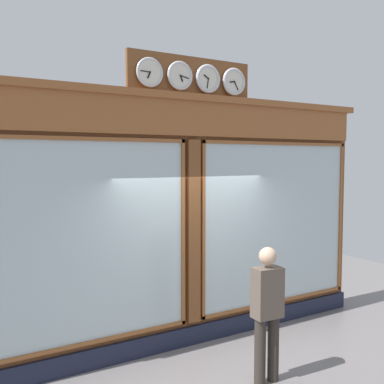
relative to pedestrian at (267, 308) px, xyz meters
name	(u,v)px	position (x,y,z in m)	size (l,w,h in m)	color
shop_facade	(188,219)	(0.18, -1.59, 0.93)	(6.69, 0.42, 4.22)	brown
pedestrian	(267,308)	(0.00, 0.00, 0.00)	(0.38, 0.25, 1.69)	#312A24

